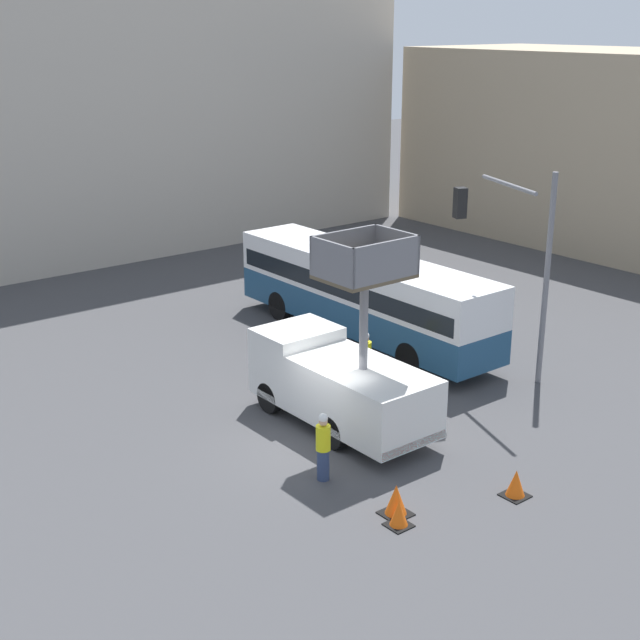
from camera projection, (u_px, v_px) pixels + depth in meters
ground_plane at (314, 446)px, 24.67m from camera, size 120.00×120.00×0.00m
utility_truck at (340, 379)px, 25.44m from camera, size 2.37×6.01×5.84m
city_bus at (363, 290)px, 32.33m from camera, size 2.53×11.80×3.14m
traffic_light_pole at (519, 248)px, 27.23m from camera, size 3.23×2.97×6.84m
road_worker_near_truck at (323, 447)px, 22.58m from camera, size 0.38×0.38×1.85m
road_worker_directing at (365, 359)px, 28.52m from camera, size 0.38×0.38×1.78m
traffic_cone_near_truck at (516, 484)px, 21.96m from camera, size 0.62×0.62×0.71m
traffic_cone_mid_road at (396, 501)px, 21.14m from camera, size 0.68×0.68×0.78m
traffic_cone_far_side at (399, 514)px, 20.68m from camera, size 0.57×0.57×0.65m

